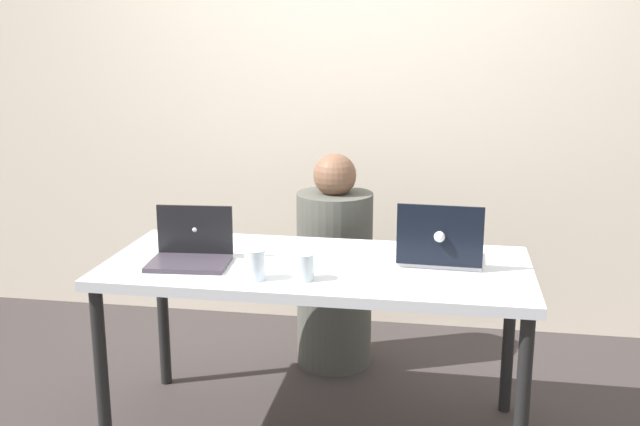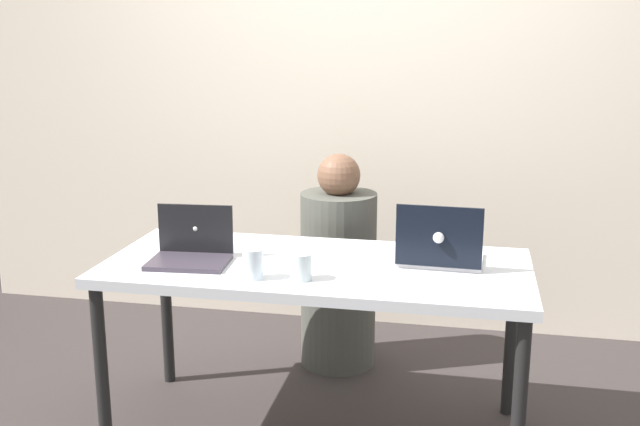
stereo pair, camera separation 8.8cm
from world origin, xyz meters
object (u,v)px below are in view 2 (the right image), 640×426
object	(u,v)px
person_at_center	(338,273)
laptop_back_right	(440,251)
water_glass_center	(301,268)
laptop_front_left	(191,250)
water_glass_left	(253,266)

from	to	relation	value
person_at_center	laptop_back_right	xyz separation A→B (m)	(0.50, -0.60, 0.31)
laptop_back_right	water_glass_center	bearing A→B (deg)	32.27
laptop_front_left	water_glass_left	size ratio (longest dim) A/B	2.83
laptop_back_right	water_glass_left	bearing A→B (deg)	27.02
water_glass_center	laptop_back_right	bearing A→B (deg)	30.12
water_glass_center	person_at_center	bearing A→B (deg)	91.31
laptop_front_left	water_glass_center	xyz separation A→B (m)	(0.46, -0.13, -0.00)
person_at_center	water_glass_center	bearing A→B (deg)	95.85
water_glass_left	water_glass_center	xyz separation A→B (m)	(0.17, 0.02, -0.01)
person_at_center	laptop_front_left	size ratio (longest dim) A/B	3.29
laptop_front_left	person_at_center	bearing A→B (deg)	54.76
water_glass_center	laptop_front_left	bearing A→B (deg)	164.84
person_at_center	laptop_back_right	size ratio (longest dim) A/B	3.16
person_at_center	water_glass_left	size ratio (longest dim) A/B	9.30
laptop_back_right	water_glass_left	world-z (taller)	laptop_back_right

